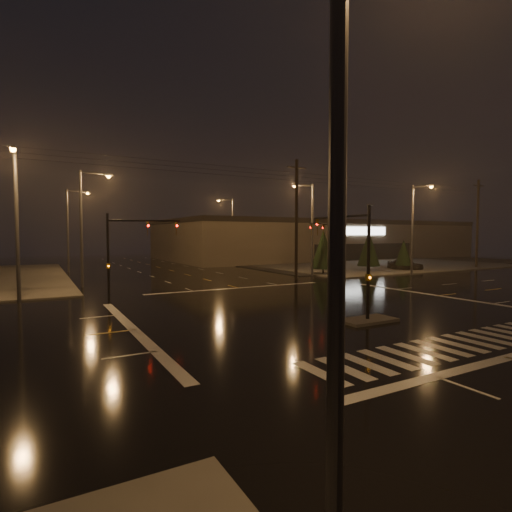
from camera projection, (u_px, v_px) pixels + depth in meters
name	position (u px, v px, depth m)	size (l,w,h in m)	color
ground	(319.00, 309.00, 24.16)	(140.00, 140.00, 0.00)	black
sidewalk_ne	(351.00, 262.00, 64.88)	(36.00, 36.00, 0.12)	#484540
median_island	(368.00, 320.00, 20.66)	(3.00, 1.60, 0.15)	#484540
crosswalk	(457.00, 345.00, 16.30)	(15.00, 2.60, 0.01)	beige
stop_bar_near	(507.00, 358.00, 14.55)	(16.00, 0.50, 0.01)	beige
stop_bar_far	(238.00, 288.00, 33.76)	(16.00, 0.50, 0.01)	beige
parking_lot	(383.00, 262.00, 65.56)	(50.00, 24.00, 0.08)	black
retail_building	(316.00, 238.00, 81.07)	(60.20, 28.30, 7.20)	brown
signal_mast_median	(356.00, 249.00, 21.28)	(0.25, 4.59, 6.00)	black
signal_mast_ne	(333.00, 242.00, 37.41)	(4.84, 1.86, 6.00)	black
signal_mast_nw	(124.00, 245.00, 28.21)	(4.84, 1.86, 6.00)	black
streetlight_0	(356.00, 136.00, 5.34)	(2.77, 0.32, 10.00)	#38383A
streetlight_1	(85.00, 220.00, 34.16)	(2.77, 0.32, 10.00)	#38383A
streetlight_2	(70.00, 224.00, 48.13)	(2.77, 0.32, 10.00)	#38383A
streetlight_3	(310.00, 223.00, 43.24)	(2.77, 0.32, 10.00)	#38383A
streetlight_4	(231.00, 226.00, 60.71)	(2.77, 0.32, 10.00)	#38383A
streetlight_5	(16.00, 215.00, 25.87)	(0.32, 2.77, 10.00)	#38383A
streetlight_6	(415.00, 223.00, 44.28)	(0.32, 2.77, 10.00)	#38383A
utility_pole_1	(296.00, 219.00, 39.94)	(2.20, 0.32, 12.00)	black
utility_pole_2	(477.00, 223.00, 54.47)	(2.20, 0.32, 12.00)	black
conifer_0	(323.00, 249.00, 45.10)	(2.84, 2.84, 5.13)	black
conifer_1	(369.00, 248.00, 48.99)	(2.75, 2.75, 4.99)	black
conifer_2	(404.00, 252.00, 49.98)	(2.05, 2.05, 3.91)	black
car_parked	(405.00, 264.00, 51.18)	(1.76, 4.38, 1.49)	black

